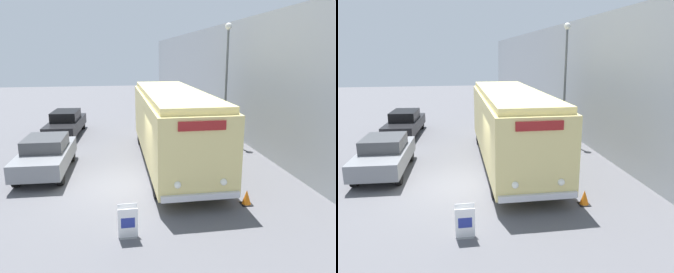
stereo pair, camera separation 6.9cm
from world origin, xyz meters
TOP-DOWN VIEW (x-y plane):
  - ground_plane at (0.00, 0.00)m, footprint 80.00×80.00m
  - building_wall_right at (6.98, 10.00)m, footprint 0.30×60.00m
  - vintage_bus at (2.27, 2.26)m, footprint 2.60×9.93m
  - sign_board at (0.01, -3.65)m, footprint 0.52×0.34m
  - streetlamp at (5.81, 5.53)m, footprint 0.36×0.36m
  - parked_car_near at (-3.08, 1.91)m, footprint 2.00×4.26m
  - parked_car_mid at (-3.15, 8.44)m, footprint 2.03×4.87m
  - traffic_cone at (3.93, -2.27)m, footprint 0.36×0.36m

SIDE VIEW (x-z plane):
  - ground_plane at x=0.00m, z-range 0.00..0.00m
  - traffic_cone at x=3.93m, z-range -0.01..0.50m
  - sign_board at x=0.01m, z-range -0.02..0.90m
  - parked_car_mid at x=-3.15m, z-range 0.02..1.50m
  - parked_car_near at x=-3.08m, z-range 0.03..1.54m
  - vintage_bus at x=2.27m, z-range 0.20..3.47m
  - building_wall_right at x=6.98m, z-range 0.00..6.66m
  - streetlamp at x=5.81m, z-range 0.95..7.32m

